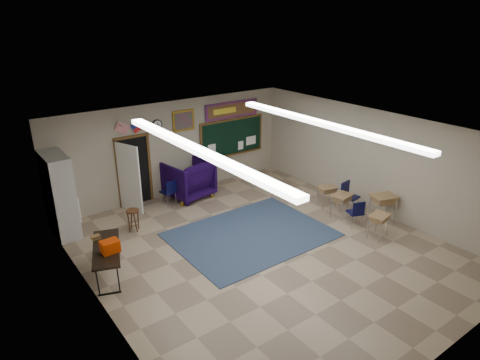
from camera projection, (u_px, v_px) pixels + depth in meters
floor at (264, 250)px, 10.63m from camera, size 9.00×9.00×0.00m
back_wall at (174, 148)px, 13.44m from camera, size 8.00×0.04×3.00m
front_wall at (448, 287)px, 6.71m from camera, size 8.00×0.04×3.00m
left_wall at (98, 246)px, 7.87m from camera, size 0.04×9.00×3.00m
right_wall at (373, 161)px, 12.28m from camera, size 0.04×9.00×3.00m
ceiling at (267, 133)px, 9.52m from camera, size 8.00×9.00×0.04m
area_rug at (251, 234)px, 11.33m from camera, size 4.00×3.00×0.02m
fluorescent_strips at (267, 136)px, 9.54m from camera, size 3.86×6.00×0.10m
doorway at (133, 173)px, 12.66m from camera, size 1.10×0.89×2.16m
chalkboard at (232, 138)px, 14.63m from camera, size 2.55×0.14×1.30m
bulletin_board at (232, 110)px, 14.27m from camera, size 2.10×0.05×0.55m
framed_art_print at (183, 120)px, 13.29m from camera, size 0.75×0.05×0.65m
wall_clock at (157, 125)px, 12.80m from camera, size 0.32×0.05×0.32m
wall_flags at (130, 125)px, 12.26m from camera, size 1.16×0.06×0.70m
storage_cabinet at (60, 195)px, 11.06m from camera, size 0.59×1.25×2.20m
wingback_armchair at (189, 179)px, 13.46m from camera, size 1.45×1.48×1.19m
student_chair_reading at (168, 192)px, 12.93m from camera, size 0.48×0.48×0.83m
student_chair_desk_a at (355, 213)px, 11.66m from camera, size 0.51×0.51×0.79m
student_chair_desk_b at (350, 198)px, 12.47m from camera, size 0.52×0.52×0.91m
student_desk_front_left at (341, 204)px, 12.18m from camera, size 0.65×0.53×0.70m
student_desk_front_right at (327, 195)px, 12.87m from camera, size 0.60×0.50×0.63m
student_desk_back_left at (378, 225)px, 11.08m from camera, size 0.62×0.51×0.66m
student_desk_back_right at (383, 207)px, 11.86m from camera, size 0.80×0.68×0.81m
folding_table at (108, 260)px, 9.49m from camera, size 1.11×1.78×0.96m
wooden_stool at (133, 220)px, 11.44m from camera, size 0.35×0.35×0.61m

